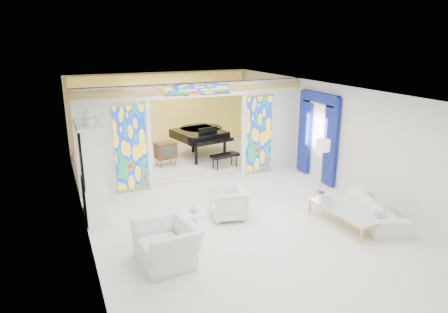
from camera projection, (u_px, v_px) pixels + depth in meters
name	position (u px, v px, depth m)	size (l,w,h in m)	color
floor	(225.00, 204.00, 10.64)	(12.00, 12.00, 0.00)	white
ceiling	(225.00, 91.00, 9.78)	(7.00, 12.00, 0.02)	white
wall_back	(162.00, 111.00, 15.47)	(7.00, 0.02, 3.00)	silver
wall_front	(419.00, 270.00, 4.95)	(7.00, 0.02, 3.00)	silver
wall_left	(81.00, 167.00, 8.86)	(0.02, 12.00, 3.00)	silver
wall_right	(335.00, 137.00, 11.55)	(0.02, 12.00, 3.00)	silver
partition_wall	(198.00, 128.00, 11.91)	(7.00, 0.22, 3.00)	silver
stained_glass_left	(131.00, 148.00, 11.14)	(0.90, 0.04, 2.40)	gold
stained_glass_right	(259.00, 134.00, 12.70)	(0.90, 0.04, 2.40)	gold
stained_glass_transom	(198.00, 90.00, 11.48)	(2.00, 0.04, 0.34)	gold
alcove_platform	(178.00, 159.00, 14.21)	(6.80, 3.80, 0.18)	white
gold_curtain_back	(163.00, 112.00, 15.36)	(6.70, 0.10, 2.90)	#F2D354
chandelier	(182.00, 90.00, 13.49)	(0.48, 0.48, 0.30)	gold
blue_drapes	(318.00, 129.00, 12.11)	(0.14, 1.85, 2.65)	navy
china_cabinet	(92.00, 172.00, 9.59)	(0.56, 1.46, 2.72)	white
armchair_left	(167.00, 243.00, 7.81)	(1.22, 1.07, 0.79)	white
armchair_right	(228.00, 203.00, 9.73)	(0.82, 0.85, 0.77)	silver
sofa	(375.00, 208.00, 9.62)	(2.09, 0.82, 0.61)	white
side_table	(195.00, 222.00, 8.63)	(0.60, 0.60, 0.67)	white
vase	(195.00, 208.00, 8.53)	(0.19, 0.19, 0.20)	silver
coffee_table	(342.00, 211.00, 9.29)	(0.68, 1.88, 0.41)	silver
floor_lamp	(323.00, 148.00, 11.00)	(0.40, 0.40, 1.56)	gold
grand_piano	(201.00, 134.00, 14.17)	(2.04, 3.14, 1.16)	black
tv_console	(166.00, 150.00, 13.16)	(0.73, 0.55, 0.77)	#56331F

